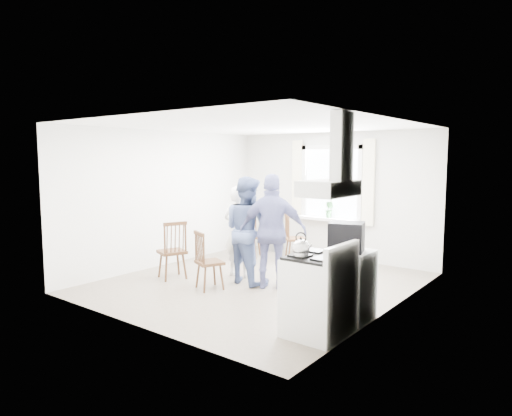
{
  "coord_description": "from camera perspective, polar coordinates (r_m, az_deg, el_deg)",
  "views": [
    {
      "loc": [
        4.51,
        -5.93,
        2.09
      ],
      "look_at": [
        -0.22,
        0.2,
        1.23
      ],
      "focal_mm": 32.0,
      "sensor_mm": 36.0,
      "label": 1
    }
  ],
  "objects": [
    {
      "name": "windsor_chair_c",
      "position": [
        7.91,
        -10.21,
        -4.44
      ],
      "size": [
        0.55,
        0.55,
        1.02
      ],
      "color": "#3F2514",
      "rests_on": "ground"
    },
    {
      "name": "gas_stove",
      "position": [
        5.51,
        7.85,
        -10.65
      ],
      "size": [
        0.68,
        0.76,
        1.12
      ],
      "color": "white",
      "rests_on": "ground"
    },
    {
      "name": "person_left",
      "position": [
        7.98,
        -2.18,
        -2.93
      ],
      "size": [
        0.67,
        0.67,
        1.6
      ],
      "primitive_type": "imported",
      "rotation": [
        0.0,
        0.0,
        3.3
      ],
      "color": "white",
      "rests_on": "ground"
    },
    {
      "name": "windsor_chair_b",
      "position": [
        7.25,
        -6.59,
        -5.74
      ],
      "size": [
        0.52,
        0.52,
        0.94
      ],
      "color": "#3F2514",
      "rests_on": "ground"
    },
    {
      "name": "person_right",
      "position": [
        7.25,
        2.11,
        -2.94
      ],
      "size": [
        1.46,
        1.46,
        1.83
      ],
      "primitive_type": "imported",
      "rotation": [
        0.0,
        0.0,
        3.63
      ],
      "color": "navy",
      "rests_on": "ground"
    },
    {
      "name": "person_mid",
      "position": [
        7.56,
        -1.09,
        -2.77
      ],
      "size": [
        1.0,
        1.0,
        1.78
      ],
      "primitive_type": "imported",
      "rotation": [
        0.0,
        0.0,
        2.97
      ],
      "color": "#4B5C8B",
      "rests_on": "ground"
    },
    {
      "name": "shelf_unit",
      "position": [
        10.3,
        2.06,
        -3.09
      ],
      "size": [
        0.4,
        0.3,
        0.8
      ],
      "primitive_type": "cube",
      "color": "slate",
      "rests_on": "ground"
    },
    {
      "name": "stereo_stack",
      "position": [
        5.9,
        11.25,
        -3.55
      ],
      "size": [
        0.51,
        0.48,
        0.37
      ],
      "color": "black",
      "rests_on": "low_cabinet"
    },
    {
      "name": "windsor_chair_a",
      "position": [
        9.47,
        -0.95,
        -2.75
      ],
      "size": [
        0.53,
        0.52,
        0.97
      ],
      "color": "#3F2514",
      "rests_on": "ground"
    },
    {
      "name": "kettle",
      "position": [
        5.27,
        5.62,
        -5.07
      ],
      "size": [
        0.21,
        0.21,
        0.29
      ],
      "color": "silver",
      "rests_on": "gas_stove"
    },
    {
      "name": "windsor_chair_d",
      "position": [
        9.32,
        4.3,
        -2.98
      ],
      "size": [
        0.56,
        0.56,
        0.95
      ],
      "color": "#3F2514",
      "rests_on": "ground"
    },
    {
      "name": "room_shell",
      "position": [
        7.49,
        0.41,
        0.31
      ],
      "size": [
        4.62,
        5.12,
        2.64
      ],
      "color": "#75695A",
      "rests_on": "ground"
    },
    {
      "name": "potted_plant",
      "position": [
        9.49,
        9.15,
        -0.18
      ],
      "size": [
        0.23,
        0.23,
        0.35
      ],
      "primitive_type": "imported",
      "rotation": [
        0.0,
        0.0,
        -0.27
      ],
      "color": "#2E6932",
      "rests_on": "window_assembly"
    },
    {
      "name": "window_assembly",
      "position": [
        9.54,
        9.36,
        2.5
      ],
      "size": [
        1.88,
        0.24,
        1.7
      ],
      "color": "white",
      "rests_on": "room_shell"
    },
    {
      "name": "low_cabinet",
      "position": [
        6.08,
        11.76,
        -9.42
      ],
      "size": [
        0.5,
        0.55,
        0.9
      ],
      "primitive_type": "cube",
      "color": "white",
      "rests_on": "ground"
    },
    {
      "name": "cardboard_box",
      "position": [
        5.85,
        11.53,
        -4.68
      ],
      "size": [
        0.26,
        0.18,
        0.16
      ],
      "primitive_type": "cube",
      "rotation": [
        0.0,
        0.0,
        0.01
      ],
      "color": "olive",
      "rests_on": "low_cabinet"
    },
    {
      "name": "range_hood",
      "position": [
        5.19,
        9.63,
        4.19
      ],
      "size": [
        0.45,
        0.76,
        0.94
      ],
      "color": "white",
      "rests_on": "room_shell"
    }
  ]
}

